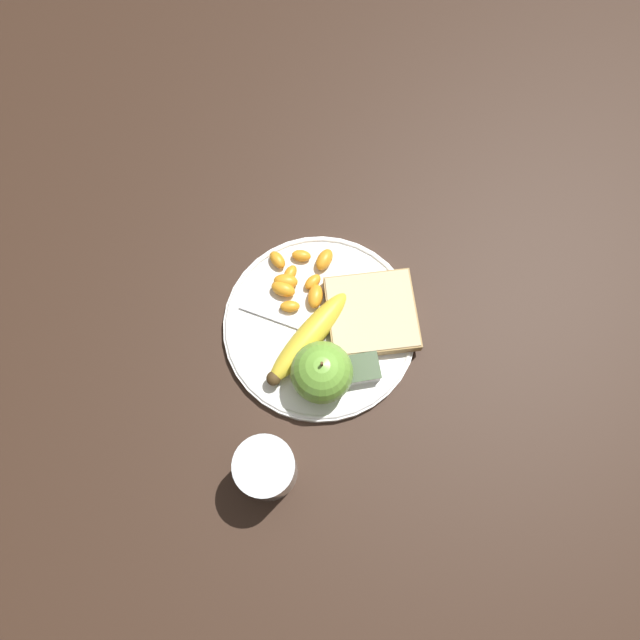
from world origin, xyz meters
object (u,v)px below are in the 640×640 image
object	(u,v)px
juice_glass	(267,469)
apple	(322,372)
banana	(308,338)
jam_packet	(362,369)
bread_slice	(372,315)
fork	(311,329)
plate	(320,325)

from	to	relation	value
juice_glass	apple	world-z (taller)	apple
banana	jam_packet	bearing A→B (deg)	141.00
juice_glass	jam_packet	size ratio (longest dim) A/B	2.05
bread_slice	jam_packet	xyz separation A→B (m)	(0.03, 0.07, -0.00)
bread_slice	jam_packet	size ratio (longest dim) A/B	2.73
jam_packet	bread_slice	bearing A→B (deg)	-111.10
banana	fork	distance (m)	0.02
fork	jam_packet	xyz separation A→B (m)	(-0.06, 0.07, 0.01)
plate	apple	size ratio (longest dim) A/B	2.96
jam_packet	plate	bearing A→B (deg)	-59.14
juice_glass	apple	distance (m)	0.14
fork	jam_packet	world-z (taller)	jam_packet
banana	jam_packet	xyz separation A→B (m)	(-0.06, 0.05, -0.01)
banana	fork	xyz separation A→B (m)	(-0.01, -0.02, -0.02)
apple	juice_glass	bearing A→B (deg)	50.92
apple	jam_packet	world-z (taller)	apple
apple	fork	world-z (taller)	apple
banana	bread_slice	size ratio (longest dim) A/B	1.14
apple	banana	world-z (taller)	apple
fork	apple	bearing A→B (deg)	-57.39
plate	jam_packet	xyz separation A→B (m)	(-0.04, 0.07, 0.01)
bread_slice	fork	distance (m)	0.08
juice_glass	jam_packet	xyz separation A→B (m)	(-0.14, -0.11, -0.02)
bread_slice	fork	xyz separation A→B (m)	(0.08, 0.00, -0.01)
bread_slice	jam_packet	bearing A→B (deg)	68.90
plate	fork	distance (m)	0.02
plate	banana	distance (m)	0.04
plate	fork	bearing A→B (deg)	21.99
bread_slice	juice_glass	bearing A→B (deg)	47.03
apple	bread_slice	bearing A→B (deg)	-137.80
plate	juice_glass	bearing A→B (deg)	62.02
fork	plate	bearing A→B (deg)	52.04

